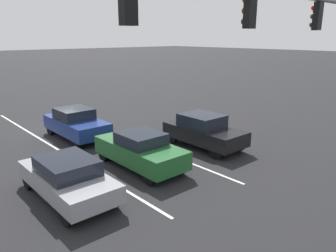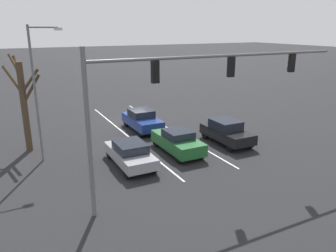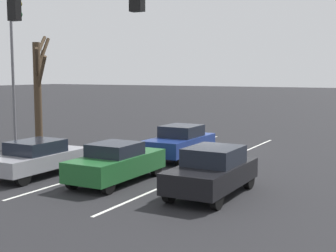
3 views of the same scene
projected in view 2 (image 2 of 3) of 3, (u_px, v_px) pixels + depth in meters
The scene contains 10 objects.
ground_plane at pixel (134, 122), 28.36m from camera, with size 240.00×240.00×0.00m, color black.
lane_stripe_left_divider at pixel (168, 128), 26.61m from camera, with size 0.12×17.95×0.01m, color silver.
lane_stripe_center_divider at pixel (126, 135), 25.03m from camera, with size 0.12×17.95×0.01m, color silver.
car_black_leftlane_front at pixel (227, 132), 23.02m from camera, with size 1.89×4.19×1.64m.
car_gray_rightlane_front at pixel (130, 153), 19.28m from camera, with size 1.84×4.37×1.45m.
car_darkgreen_midlane_front at pixel (178, 141), 21.30m from camera, with size 1.82×4.40×1.53m.
car_navy_midlane_second at pixel (142, 120), 25.98m from camera, with size 1.89×4.36×1.63m.
traffic_signal_gantry at pixel (185, 85), 14.72m from camera, with size 13.68×0.37×7.19m.
street_lamp_right_shoulder at pixel (38, 86), 18.93m from camera, with size 1.89×0.24×8.03m.
bare_tree_near at pixel (24, 100), 20.93m from camera, with size 2.17×2.65×6.27m.
Camera 2 is at (9.78, 25.61, 7.86)m, focal length 35.00 mm.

